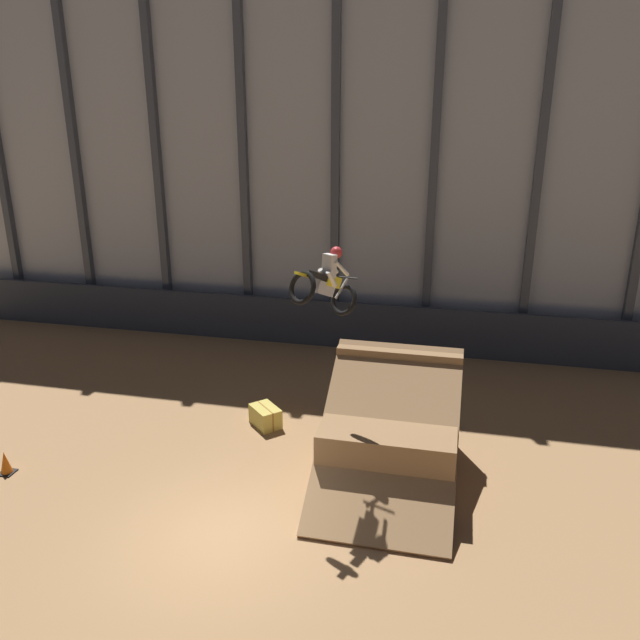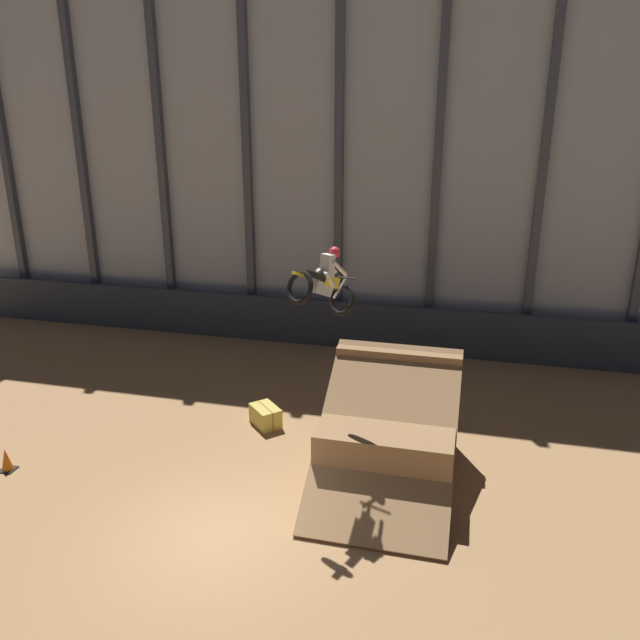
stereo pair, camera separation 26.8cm
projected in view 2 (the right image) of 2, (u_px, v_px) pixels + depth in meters
The scene contains 7 objects.
ground_plane at pixel (217, 536), 12.97m from camera, with size 60.00×60.00×0.00m, color #9E754C.
arena_back_wall at pixel (340, 167), 21.85m from camera, with size 32.00×0.40×12.88m.
lower_barrier at pixel (334, 324), 22.95m from camera, with size 31.36×0.20×1.74m.
dirt_ramp at pixel (390, 433), 15.10m from camera, with size 3.15×4.63×2.84m.
rider_bike_solo at pixel (324, 284), 13.48m from camera, with size 1.50×1.81×1.66m.
traffic_cone_near_ramp at pixel (6, 460), 15.23m from camera, with size 0.36×0.36×0.58m.
hay_bale_trackside at pixel (266, 416), 17.40m from camera, with size 1.06×1.06×0.57m.
Camera 2 is at (4.66, -9.97, 8.48)m, focal length 35.00 mm.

